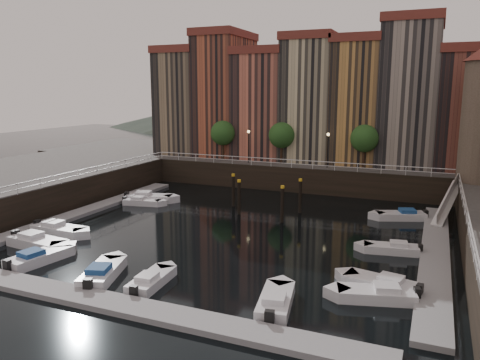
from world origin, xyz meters
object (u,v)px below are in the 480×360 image
at_px(boat_left_1, 58,230).
at_px(boat_left_3, 142,202).
at_px(mooring_pilings, 263,197).
at_px(gangway, 448,200).
at_px(boat_left_0, 36,242).

distance_m(boat_left_1, boat_left_3, 11.55).
relative_size(mooring_pilings, boat_left_1, 1.47).
height_order(gangway, boat_left_0, gangway).
height_order(boat_left_1, boat_left_3, boat_left_1).
relative_size(mooring_pilings, boat_left_3, 1.74).
bearing_deg(gangway, boat_left_3, -168.35).
bearing_deg(boat_left_1, gangway, 31.86).
relative_size(gangway, mooring_pilings, 1.10).
bearing_deg(boat_left_0, mooring_pilings, 57.55).
distance_m(mooring_pilings, boat_left_1, 19.04).
height_order(mooring_pilings, boat_left_3, mooring_pilings).
relative_size(gangway, boat_left_1, 1.61).
xyz_separation_m(gangway, boat_left_0, (-29.60, -20.99, -1.51)).
xyz_separation_m(boat_left_1, boat_left_3, (0.50, 11.54, -0.07)).
bearing_deg(boat_left_0, boat_left_1, 111.17).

